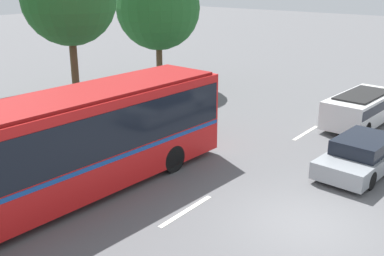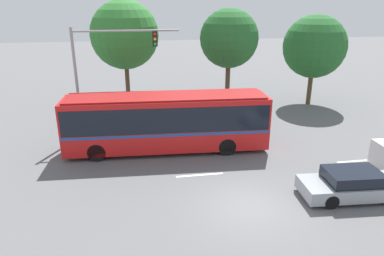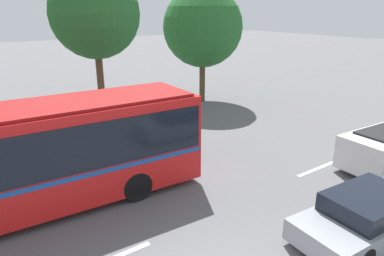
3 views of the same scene
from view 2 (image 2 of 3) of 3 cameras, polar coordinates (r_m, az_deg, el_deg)
name	(u,v)px [view 2 (image 2 of 3)]	position (r m, az deg, el deg)	size (l,w,h in m)	color
ground_plane	(248,206)	(15.42, 9.22, -12.55)	(140.00, 140.00, 0.00)	#5B5B5E
city_bus	(167,119)	(20.04, -4.18, 1.41)	(11.64, 3.15, 3.31)	red
sedan_foreground	(353,185)	(17.18, 24.87, -8.38)	(4.79, 2.15, 1.28)	gray
traffic_light_pole	(102,64)	(22.51, -14.57, 10.11)	(6.51, 0.24, 6.84)	gray
flowering_hedge	(201,115)	(24.43, 1.46, 2.17)	(7.01, 1.01, 1.59)	#286028
street_tree_left	(125,35)	(26.99, -10.97, 14.70)	(5.02, 5.02, 8.47)	brown
street_tree_centre	(229,39)	(26.49, 6.08, 14.32)	(4.31, 4.31, 7.87)	brown
street_tree_right	(314,47)	(30.68, 19.38, 12.43)	(5.06, 5.06, 7.36)	brown
lane_stripe_near	(357,161)	(21.25, 25.43, -4.88)	(2.40, 0.16, 0.01)	silver
lane_stripe_mid	(200,175)	(17.72, 1.26, -7.70)	(2.40, 0.16, 0.01)	silver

